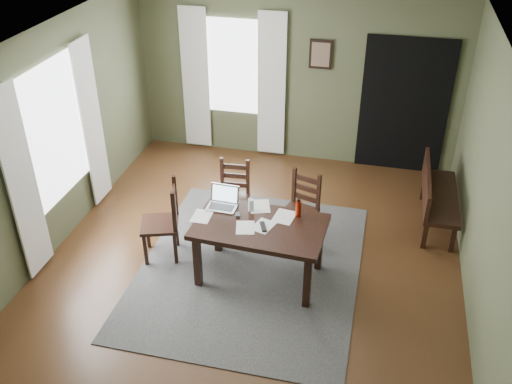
% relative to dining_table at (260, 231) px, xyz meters
% --- Properties ---
extents(ground, '(5.00, 6.00, 0.01)m').
position_rel_dining_table_xyz_m(ground, '(-0.15, 0.14, -0.66)').
color(ground, '#492C16').
extents(room_shell, '(5.02, 6.02, 2.71)m').
position_rel_dining_table_xyz_m(room_shell, '(-0.15, 0.14, 1.14)').
color(room_shell, '#4C5235').
rests_on(room_shell, ground).
extents(rug, '(2.60, 3.20, 0.01)m').
position_rel_dining_table_xyz_m(rug, '(-0.15, 0.14, -0.65)').
color(rug, '#444444').
rests_on(rug, ground).
extents(dining_table, '(1.52, 0.96, 0.74)m').
position_rel_dining_table_xyz_m(dining_table, '(0.00, 0.00, 0.00)').
color(dining_table, black).
rests_on(dining_table, rug).
extents(chair_end, '(0.56, 0.56, 1.02)m').
position_rel_dining_table_xyz_m(chair_end, '(-1.22, 0.14, -0.16)').
color(chair_end, black).
rests_on(chair_end, rug).
extents(chair_back_left, '(0.43, 0.43, 0.92)m').
position_rel_dining_table_xyz_m(chair_back_left, '(-0.58, 0.98, -0.20)').
color(chair_back_left, black).
rests_on(chair_back_left, rug).
extents(chair_back_right, '(0.51, 0.51, 0.93)m').
position_rel_dining_table_xyz_m(chair_back_right, '(0.33, 0.87, -0.20)').
color(chair_back_right, black).
rests_on(chair_back_right, rug).
extents(bench, '(0.45, 1.40, 0.79)m').
position_rel_dining_table_xyz_m(bench, '(2.00, 1.64, -0.19)').
color(bench, black).
rests_on(bench, ground).
extents(laptop, '(0.36, 0.29, 0.24)m').
position_rel_dining_table_xyz_m(laptop, '(-0.51, 0.29, 0.15)').
color(laptop, '#B7B7BC').
rests_on(laptop, dining_table).
extents(computer_mouse, '(0.07, 0.10, 0.03)m').
position_rel_dining_table_xyz_m(computer_mouse, '(-0.29, 0.11, 0.11)').
color(computer_mouse, '#3F3F42').
rests_on(computer_mouse, dining_table).
extents(tv_remote, '(0.12, 0.20, 0.02)m').
position_rel_dining_table_xyz_m(tv_remote, '(0.05, -0.05, 0.10)').
color(tv_remote, black).
rests_on(tv_remote, dining_table).
extents(drinking_glass, '(0.09, 0.09, 0.15)m').
position_rel_dining_table_xyz_m(drinking_glass, '(-0.16, 0.26, 0.17)').
color(drinking_glass, silver).
rests_on(drinking_glass, dining_table).
extents(water_bottle, '(0.07, 0.07, 0.23)m').
position_rel_dining_table_xyz_m(water_bottle, '(0.39, 0.27, 0.20)').
color(water_bottle, '#A7210C').
rests_on(water_bottle, dining_table).
extents(paper_a, '(0.22, 0.28, 0.00)m').
position_rel_dining_table_xyz_m(paper_a, '(-0.69, 0.01, 0.09)').
color(paper_a, white).
rests_on(paper_a, dining_table).
extents(paper_b, '(0.28, 0.32, 0.00)m').
position_rel_dining_table_xyz_m(paper_b, '(0.04, -0.02, 0.09)').
color(paper_b, white).
rests_on(paper_b, dining_table).
extents(paper_c, '(0.30, 0.35, 0.00)m').
position_rel_dining_table_xyz_m(paper_c, '(-0.08, 0.37, 0.09)').
color(paper_c, white).
rests_on(paper_c, dining_table).
extents(paper_d, '(0.27, 0.33, 0.00)m').
position_rel_dining_table_xyz_m(paper_d, '(0.24, 0.22, 0.09)').
color(paper_d, white).
rests_on(paper_d, dining_table).
extents(paper_e, '(0.26, 0.31, 0.00)m').
position_rel_dining_table_xyz_m(paper_e, '(-0.14, -0.09, 0.09)').
color(paper_e, white).
rests_on(paper_e, dining_table).
extents(window_left, '(0.01, 1.30, 1.70)m').
position_rel_dining_table_xyz_m(window_left, '(-2.62, 0.34, 0.79)').
color(window_left, white).
rests_on(window_left, ground).
extents(window_back, '(1.00, 0.01, 1.50)m').
position_rel_dining_table_xyz_m(window_back, '(-1.15, 3.11, 0.79)').
color(window_back, white).
rests_on(window_back, ground).
extents(curtain_left_near, '(0.03, 0.48, 2.30)m').
position_rel_dining_table_xyz_m(curtain_left_near, '(-2.59, -0.48, 0.54)').
color(curtain_left_near, silver).
rests_on(curtain_left_near, ground).
extents(curtain_left_far, '(0.03, 0.48, 2.30)m').
position_rel_dining_table_xyz_m(curtain_left_far, '(-2.59, 1.16, 0.54)').
color(curtain_left_far, silver).
rests_on(curtain_left_far, ground).
extents(curtain_back_left, '(0.44, 0.03, 2.30)m').
position_rel_dining_table_xyz_m(curtain_back_left, '(-1.77, 3.08, 0.54)').
color(curtain_back_left, silver).
rests_on(curtain_back_left, ground).
extents(curtain_back_right, '(0.44, 0.03, 2.30)m').
position_rel_dining_table_xyz_m(curtain_back_right, '(-0.53, 3.08, 0.54)').
color(curtain_back_right, silver).
rests_on(curtain_back_right, ground).
extents(framed_picture, '(0.34, 0.03, 0.44)m').
position_rel_dining_table_xyz_m(framed_picture, '(0.20, 3.10, 1.09)').
color(framed_picture, black).
rests_on(framed_picture, ground).
extents(doorway_back, '(1.30, 0.03, 2.10)m').
position_rel_dining_table_xyz_m(doorway_back, '(1.50, 3.11, 0.39)').
color(doorway_back, black).
rests_on(doorway_back, ground).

